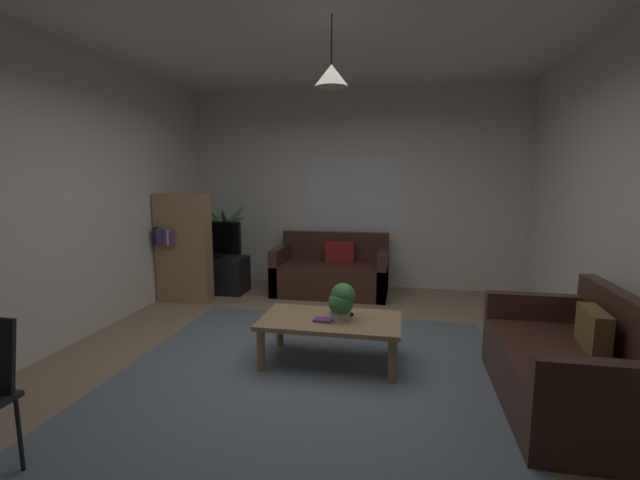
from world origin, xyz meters
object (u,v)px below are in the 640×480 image
Objects in this scene: remote_on_table_1 at (342,315)px; tv_stand at (215,274)px; couch_under_window at (332,273)px; potted_palm_corner at (225,248)px; potted_plant_on_table at (342,301)px; coffee_table at (330,325)px; bookshelf_corner at (183,248)px; remote_on_table_0 at (344,315)px; book_on_table_0 at (323,320)px; pendant_lamp at (331,76)px; couch_right_side at (572,371)px; tv at (213,239)px.

tv_stand is at bearing 34.37° from remote_on_table_1.
couch_under_window reaches higher than tv_stand.
potted_plant_on_table is at bearing -48.67° from potted_palm_corner.
tv_stand is 0.50m from potted_palm_corner.
coffee_table is 0.25m from potted_plant_on_table.
bookshelf_corner is (-1.81, -0.78, 0.43)m from couch_under_window.
bookshelf_corner is at bearing -109.89° from tv_stand.
coffee_table is 0.15m from remote_on_table_0.
book_on_table_0 is 2.84m from tv_stand.
couch_right_side is at bearing -13.17° from pendant_lamp.
remote_on_table_0 is 3.13m from potted_palm_corner.
potted_plant_on_table reaches higher than coffee_table.
potted_palm_corner reaches higher than potted_plant_on_table.
couch_under_window is 4.82× the size of potted_plant_on_table.
couch_under_window is 9.68× the size of remote_on_table_1.
tv_stand is 0.71m from bookshelf_corner.
bookshelf_corner reaches higher than couch_right_side.
potted_palm_corner is (-2.10, 2.29, 0.14)m from remote_on_table_1.
book_on_table_0 reaches higher than coffee_table.
tv_stand is at bearing 135.27° from coffee_table.
potted_plant_on_table is at bearing 144.19° from remote_on_table_0.
couch_right_side is at bearing -32.37° from tv_stand.
couch_right_side reaches higher than potted_plant_on_table.
bookshelf_corner is (-2.18, 1.46, 0.36)m from coffee_table.
remote_on_table_0 reaches higher than coffee_table.
potted_plant_on_table is (-1.68, 0.40, 0.29)m from couch_right_side.
potted_palm_corner is (-2.12, 2.29, 0.14)m from remote_on_table_0.
couch_under_window is 1.65m from tv_stand.
potted_palm_corner is (-2.11, 2.40, -0.01)m from potted_plant_on_table.
coffee_table is 3.12m from potted_palm_corner.
coffee_table is 7.85× the size of book_on_table_0.
potted_plant_on_table is 0.40× the size of tv.
pendant_lamp reaches higher than tv_stand.
potted_palm_corner is (-1.64, 0.14, 0.28)m from couch_under_window.
remote_on_table_1 is at bearing -31.29° from bookshelf_corner.
potted_plant_on_table is 2.73m from bookshelf_corner.
remote_on_table_1 is 3.11m from potted_palm_corner.
potted_plant_on_table is (0.10, -0.02, 0.22)m from coffee_table.
potted_palm_corner reaches higher than remote_on_table_1.
tv is at bearing 17.22° from remote_on_table_0.
potted_palm_corner is at bearing 130.23° from coffee_table.
potted_palm_corner is (-3.79, 2.79, 0.28)m from couch_right_side.
couch_under_window reaches higher than coffee_table.
coffee_table is 2.18× the size of pendant_lamp.
tv is at bearing 136.65° from potted_plant_on_table.
book_on_table_0 is 2.65m from bookshelf_corner.
couch_right_side reaches higher than coffee_table.
pendant_lamp is (-0.11, -0.08, 2.00)m from remote_on_table_0.
bookshelf_corner reaches higher than couch_under_window.
tv reaches higher than couch_under_window.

